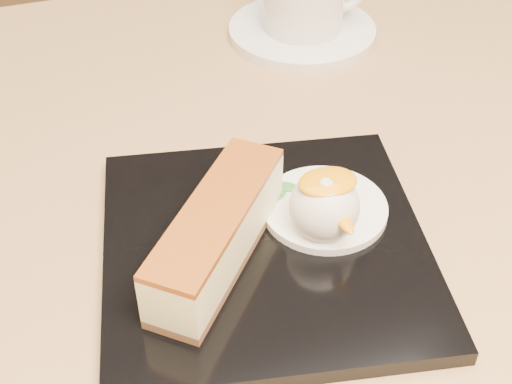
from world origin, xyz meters
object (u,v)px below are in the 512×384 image
object	(u,v)px
dessert_plate	(265,247)
saucer	(302,31)
table	(267,333)
cheesecake	(217,233)
ice_cream_scoop	(324,207)

from	to	relation	value
dessert_plate	saucer	xyz separation A→B (m)	(0.14, 0.28, -0.00)
table	cheesecake	world-z (taller)	cheesecake
table	ice_cream_scoop	xyz separation A→B (m)	(0.02, -0.05, 0.19)
dessert_plate	cheesecake	xyz separation A→B (m)	(-0.03, -0.01, 0.03)
table	cheesecake	bearing A→B (deg)	-136.13
dessert_plate	ice_cream_scoop	distance (m)	0.05
table	dessert_plate	world-z (taller)	dessert_plate
cheesecake	dessert_plate	bearing A→B (deg)	-41.53
dessert_plate	ice_cream_scoop	bearing A→B (deg)	-7.13
dessert_plate	ice_cream_scoop	world-z (taller)	ice_cream_scoop
table	dessert_plate	bearing A→B (deg)	-112.71
ice_cream_scoop	dessert_plate	bearing A→B (deg)	172.87
table	saucer	bearing A→B (deg)	63.18
table	dessert_plate	xyz separation A→B (m)	(-0.02, -0.05, 0.16)
table	saucer	size ratio (longest dim) A/B	5.33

